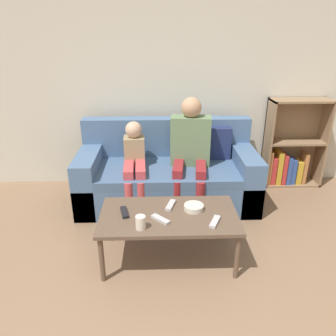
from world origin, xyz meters
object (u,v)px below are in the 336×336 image
Objects in this scene: coffee_table at (169,218)px; person_child at (135,161)px; couch at (168,176)px; person_adult at (190,145)px; tv_remote_0 at (124,212)px; snack_bowl at (194,207)px; tv_remote_2 at (215,222)px; tv_remote_1 at (161,219)px; bookshelf at (290,152)px; tv_remote_3 at (171,205)px; cup_near at (141,222)px.

person_child is (-0.33, 0.90, 0.14)m from coffee_table.
person_adult reaches higher than couch.
snack_bowl is (0.57, 0.04, 0.01)m from tv_remote_0.
coffee_table is 6.32× the size of tv_remote_0.
tv_remote_2 is at bearing -21.65° from coffee_table.
tv_remote_1 is 0.32m from snack_bowl.
couch is at bearing 88.46° from coffee_table.
bookshelf is 0.91× the size of person_adult.
person_child reaches higher than tv_remote_2.
tv_remote_1 is at bearing -162.13° from tv_remote_2.
tv_remote_3 is at bearing -139.19° from bookshelf.
tv_remote_1 is at bearing -94.78° from couch.
person_adult is at bearing 74.94° from coffee_table.
tv_remote_1 is 0.24m from tv_remote_3.
tv_remote_1 is at bearing -100.56° from person_adult.
cup_near is (-1.75, -1.63, 0.07)m from bookshelf.
person_child reaches higher than tv_remote_1.
person_adult reaches higher than bookshelf.
bookshelf is at bearing 43.00° from cup_near.
snack_bowl is at bearing -60.06° from person_child.
tv_remote_2 and tv_remote_3 have the same top height.
tv_remote_0 is 0.31m from tv_remote_1.
couch reaches higher than tv_remote_2.
person_adult is (0.23, -0.08, 0.39)m from couch.
person_adult is 7.21× the size of snack_bowl.
tv_remote_0 is at bearing -94.93° from person_child.
snack_bowl is (-1.33, -1.37, 0.04)m from bookshelf.
tv_remote_1 is at bearing -126.05° from coffee_table.
snack_bowl reaches higher than tv_remote_3.
bookshelf is (1.51, 0.40, 0.11)m from couch.
person_child is at bearing 147.54° from tv_remote_2.
tv_remote_2 is 1.08× the size of snack_bowl.
tv_remote_3 is (-1.52, -1.31, 0.03)m from bookshelf.
snack_bowl is (0.21, 0.07, 0.06)m from coffee_table.
person_child is (-1.86, -0.54, 0.12)m from bookshelf.
coffee_table is (-0.03, -1.04, 0.09)m from couch.
person_adult is 0.61m from person_child.
couch is at bearing 40.63° from tv_remote_1.
coffee_table is at bearing -162.66° from snack_bowl.
tv_remote_3 is (0.24, 0.33, -0.04)m from cup_near.
tv_remote_1 reaches higher than coffee_table.
bookshelf is at bearing 26.90° from person_adult.
couch reaches higher than snack_bowl.
couch reaches higher than coffee_table.
couch reaches higher than tv_remote_1.
tv_remote_0 is (-1.90, -1.41, 0.03)m from bookshelf.
person_child is 8.67× the size of cup_near.
bookshelf reaches higher than couch.
bookshelf is at bearing 45.96° from snack_bowl.
cup_near is at bearing -105.69° from person_adult.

